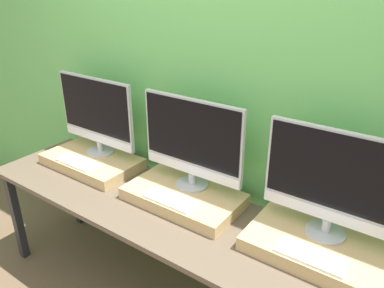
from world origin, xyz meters
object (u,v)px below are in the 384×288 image
keyboard_center (171,199)px  monitor_right (334,181)px  monitor_center (192,141)px  keyboard_right (311,255)px  monitor_left (96,113)px  keyboard_left (77,162)px

keyboard_center → monitor_right: monitor_right is taller
monitor_center → keyboard_right: bearing=-14.4°
monitor_left → keyboard_left: bearing=-90.0°
monitor_right → keyboard_left: bearing=-172.7°
monitor_center → monitor_left: bearing=180.0°
keyboard_left → monitor_right: (1.50, 0.19, 0.27)m
monitor_left → keyboard_center: size_ratio=2.13×
keyboard_left → monitor_center: bearing=14.4°
monitor_center → keyboard_center: 0.33m
keyboard_center → keyboard_right: same height
keyboard_left → keyboard_center: 0.75m
monitor_center → monitor_right: (0.75, 0.00, 0.00)m
monitor_left → keyboard_center: monitor_left is taller
monitor_center → keyboard_right: monitor_center is taller
monitor_center → monitor_right: bearing=0.0°
keyboard_left → monitor_right: monitor_right is taller
keyboard_left → monitor_center: (0.75, 0.19, 0.27)m
keyboard_right → monitor_left: bearing=172.7°
monitor_left → monitor_center: size_ratio=1.00×
monitor_right → monitor_left: bearing=180.0°
monitor_left → monitor_center: (0.75, 0.00, 0.00)m
keyboard_center → keyboard_right: 0.75m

